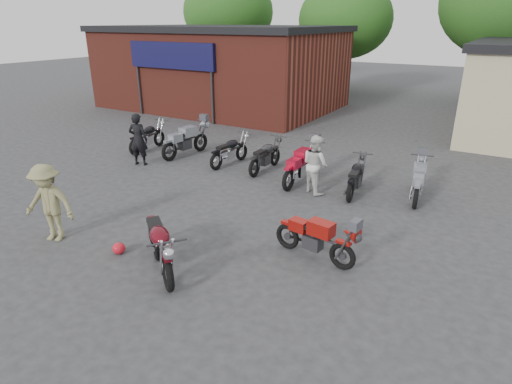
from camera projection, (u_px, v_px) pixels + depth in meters
The scene contains 18 objects.
ground at pixel (191, 252), 8.99m from camera, with size 90.00×90.00×0.00m, color #323234.
brick_building at pixel (222, 69), 23.68m from camera, with size 12.00×8.00×4.00m, color maroon.
tree_0 at pixel (229, 27), 31.64m from camera, with size 6.56×6.56×8.20m, color #204913, non-canonical shape.
tree_1 at pixel (344, 34), 27.49m from camera, with size 5.92×5.92×7.40m, color #204913, non-canonical shape.
tree_2 at pixel (505, 23), 22.93m from camera, with size 7.04×7.04×8.80m, color #204913, non-canonical shape.
vintage_motorcycle at pixel (159, 242), 8.13m from camera, with size 2.11×0.70×1.23m, color #550A13, non-canonical shape.
sportbike at pixel (316, 236), 8.55m from camera, with size 1.79×0.59×1.04m, color #9E120D, non-canonical shape.
helmet at pixel (119, 248), 8.89m from camera, with size 0.26×0.26×0.24m, color red.
person_dark at pixel (138, 139), 14.15m from camera, with size 0.63×0.42×1.74m, color black.
person_light at pixel (315, 164), 11.84m from camera, with size 0.80×0.62×1.64m, color silver.
person_tan at pixel (49, 203), 9.19m from camera, with size 1.13×0.65×1.75m, color #8A8555.
row_bike_0 at pixel (148, 136), 15.86m from camera, with size 1.92×0.63×1.11m, color black, non-canonical shape.
row_bike_1 at pixel (186, 139), 15.19m from camera, with size 2.12×0.70×1.23m, color #90949D, non-canonical shape.
row_bike_2 at pixel (230, 149), 14.25m from camera, with size 1.82×0.60×1.05m, color black, non-canonical shape.
row_bike_3 at pixel (266, 154), 13.67m from camera, with size 1.87×0.62×1.08m, color #27272A, non-canonical shape.
row_bike_4 at pixel (301, 164), 12.62m from camera, with size 2.07×0.68×1.20m, color red, non-canonical shape.
row_bike_5 at pixel (356, 175), 11.87m from camera, with size 1.83×0.60×1.06m, color black, non-canonical shape.
row_bike_6 at pixel (419, 179), 11.49m from camera, with size 1.92×0.63×1.11m, color gray, non-canonical shape.
Camera 1 is at (5.23, -6.03, 4.53)m, focal length 30.00 mm.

